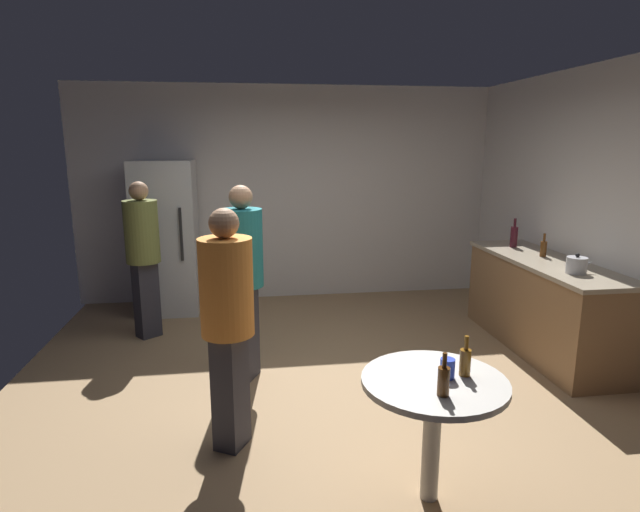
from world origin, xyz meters
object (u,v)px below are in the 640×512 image
(refrigerator, at_px, (167,237))
(beer_bottle_brown, at_px, (444,380))
(kettle, at_px, (577,265))
(person_in_olive_shirt, at_px, (143,248))
(beer_bottle_on_counter, at_px, (543,248))
(person_in_orange_shirt, at_px, (227,313))
(wine_bottle_on_counter, at_px, (514,236))
(person_in_teal_shirt, at_px, (243,268))
(beer_bottle_amber, at_px, (465,361))
(plastic_cup_blue, at_px, (447,368))
(foreground_table, at_px, (434,397))

(refrigerator, distance_m, beer_bottle_brown, 4.34)
(kettle, distance_m, person_in_olive_shirt, 4.09)
(beer_bottle_on_counter, relative_size, person_in_orange_shirt, 0.14)
(person_in_orange_shirt, bearing_deg, wine_bottle_on_counter, 61.49)
(refrigerator, bearing_deg, beer_bottle_on_counter, -22.83)
(beer_bottle_on_counter, relative_size, person_in_olive_shirt, 0.14)
(person_in_orange_shirt, bearing_deg, person_in_teal_shirt, 113.52)
(refrigerator, relative_size, beer_bottle_amber, 7.83)
(wine_bottle_on_counter, xyz_separation_m, person_in_orange_shirt, (-2.97, -1.90, -0.08))
(wine_bottle_on_counter, bearing_deg, beer_bottle_amber, -122.79)
(kettle, xyz_separation_m, beer_bottle_on_counter, (0.09, 0.66, 0.01))
(kettle, height_order, beer_bottle_on_counter, beer_bottle_on_counter)
(kettle, bearing_deg, person_in_teal_shirt, 174.13)
(beer_bottle_brown, bearing_deg, person_in_orange_shirt, 141.42)
(kettle, height_order, wine_bottle_on_counter, wine_bottle_on_counter)
(plastic_cup_blue, xyz_separation_m, person_in_teal_shirt, (-1.10, 1.74, 0.18))
(plastic_cup_blue, relative_size, person_in_teal_shirt, 0.07)
(beer_bottle_on_counter, xyz_separation_m, foreground_table, (-1.89, -2.11, -0.35))
(beer_bottle_on_counter, bearing_deg, plastic_cup_blue, -130.77)
(refrigerator, xyz_separation_m, beer_bottle_amber, (2.11, -3.70, -0.08))
(refrigerator, relative_size, foreground_table, 2.25)
(kettle, height_order, person_in_orange_shirt, person_in_orange_shirt)
(refrigerator, bearing_deg, person_in_olive_shirt, -97.57)
(refrigerator, relative_size, plastic_cup_blue, 16.36)
(person_in_olive_shirt, bearing_deg, person_in_teal_shirt, 3.34)
(beer_bottle_amber, bearing_deg, beer_bottle_on_counter, 50.72)
(beer_bottle_amber, xyz_separation_m, plastic_cup_blue, (-0.11, -0.02, -0.03))
(person_in_orange_shirt, xyz_separation_m, person_in_olive_shirt, (-0.92, 2.17, 0.01))
(foreground_table, relative_size, plastic_cup_blue, 7.27)
(beer_bottle_brown, bearing_deg, foreground_table, 82.35)
(wine_bottle_on_counter, bearing_deg, refrigerator, 163.43)
(beer_bottle_brown, bearing_deg, beer_bottle_amber, 45.09)
(beer_bottle_brown, distance_m, person_in_orange_shirt, 1.42)
(foreground_table, bearing_deg, plastic_cup_blue, 3.27)
(beer_bottle_amber, height_order, plastic_cup_blue, beer_bottle_amber)
(kettle, relative_size, plastic_cup_blue, 2.22)
(beer_bottle_amber, bearing_deg, beer_bottle_brown, -134.91)
(wine_bottle_on_counter, relative_size, beer_bottle_amber, 1.35)
(beer_bottle_amber, bearing_deg, plastic_cup_blue, -170.71)
(beer_bottle_amber, xyz_separation_m, person_in_orange_shirt, (-1.31, 0.67, 0.12))
(person_in_orange_shirt, bearing_deg, beer_bottle_amber, 1.55)
(wine_bottle_on_counter, xyz_separation_m, plastic_cup_blue, (-1.77, -2.59, -0.23))
(beer_bottle_brown, bearing_deg, person_in_teal_shirt, 117.58)
(wine_bottle_on_counter, bearing_deg, person_in_olive_shirt, 176.09)
(beer_bottle_on_counter, distance_m, foreground_table, 2.86)
(beer_bottle_on_counter, bearing_deg, wine_bottle_on_counter, 95.85)
(wine_bottle_on_counter, relative_size, person_in_orange_shirt, 0.19)
(plastic_cup_blue, height_order, person_in_orange_shirt, person_in_orange_shirt)
(beer_bottle_brown, bearing_deg, kettle, 41.87)
(kettle, xyz_separation_m, beer_bottle_brown, (-1.82, -1.63, -0.15))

